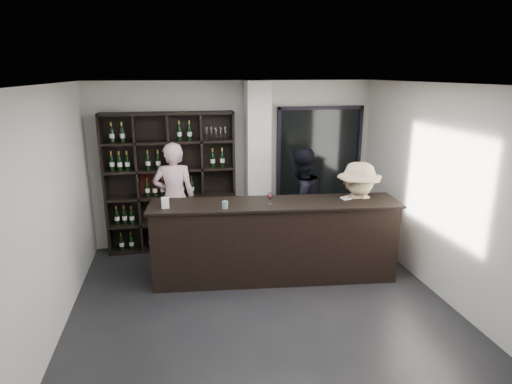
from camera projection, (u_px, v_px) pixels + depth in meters
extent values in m
cube|color=black|center=(267.00, 319.00, 5.45)|extent=(5.00, 5.50, 0.01)
cube|color=silver|center=(257.00, 166.00, 7.45)|extent=(0.40, 0.40, 2.90)
cube|color=black|center=(319.00, 164.00, 7.89)|extent=(1.60, 0.08, 2.10)
cube|color=black|center=(319.00, 164.00, 7.89)|extent=(1.48, 0.02, 1.98)
cube|color=black|center=(275.00, 242.00, 6.39)|extent=(3.57, 0.67, 1.17)
cube|color=black|center=(275.00, 203.00, 6.23)|extent=(3.65, 0.75, 0.03)
imported|color=#F8C3D3|center=(174.00, 198.00, 7.26)|extent=(0.73, 0.51, 1.93)
imported|color=black|center=(300.00, 203.00, 7.12)|extent=(1.11, 1.01, 1.85)
imported|color=tan|center=(357.00, 219.00, 6.49)|extent=(1.23, 0.84, 1.76)
cylinder|color=silver|center=(225.00, 205.00, 5.93)|extent=(0.10, 0.10, 0.11)
cube|color=white|center=(346.00, 198.00, 6.39)|extent=(0.14, 0.14, 0.02)
cube|color=white|center=(165.00, 203.00, 5.94)|extent=(0.10, 0.05, 0.16)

